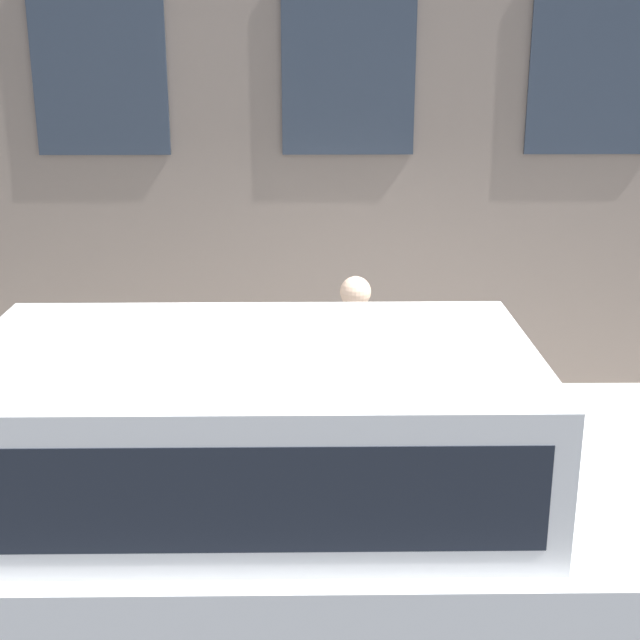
# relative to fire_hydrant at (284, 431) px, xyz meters

# --- Properties ---
(ground_plane) EXTENTS (80.00, 80.00, 0.00)m
(ground_plane) POSITION_rel_fire_hydrant_xyz_m (-0.69, -0.53, -0.58)
(ground_plane) COLOR #38383A
(sidewalk) EXTENTS (2.69, 60.00, 0.15)m
(sidewalk) POSITION_rel_fire_hydrant_xyz_m (0.65, -0.53, -0.50)
(sidewalk) COLOR #B2ADA3
(sidewalk) RESTS_ON ground_plane
(fire_hydrant) EXTENTS (0.29, 0.42, 0.83)m
(fire_hydrant) POSITION_rel_fire_hydrant_xyz_m (0.00, 0.00, 0.00)
(fire_hydrant) COLOR gray
(fire_hydrant) RESTS_ON sidewalk
(person) EXTENTS (0.35, 0.23, 1.46)m
(person) POSITION_rel_fire_hydrant_xyz_m (0.46, -0.53, 0.45)
(person) COLOR navy
(person) RESTS_ON sidewalk
(parked_truck_white_near) EXTENTS (1.85, 4.48, 1.85)m
(parked_truck_white_near) POSITION_rel_fire_hydrant_xyz_m (-1.84, 0.16, 0.46)
(parked_truck_white_near) COLOR black
(parked_truck_white_near) RESTS_ON ground_plane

